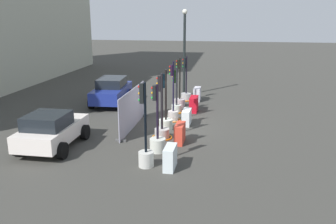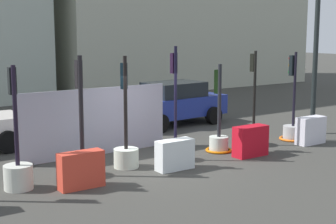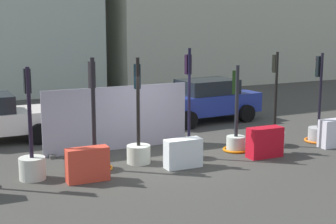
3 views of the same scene
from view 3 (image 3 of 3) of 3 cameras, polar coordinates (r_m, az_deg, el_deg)
ground_plane at (r=14.99m, az=-0.00°, el=-5.42°), size 120.00×120.00×0.00m
traffic_light_1 at (r=13.60m, az=-14.99°, el=-5.10°), size 0.68×0.68×2.92m
traffic_light_2 at (r=14.14m, az=-8.22°, el=-4.45°), size 0.97×0.97×3.08m
traffic_light_3 at (r=14.61m, az=-3.32°, el=-3.73°), size 0.68×0.68×3.03m
traffic_light_4 at (r=15.14m, az=2.34°, el=-3.25°), size 0.83×0.83×3.26m
traffic_light_5 at (r=16.07m, az=7.60°, el=-2.65°), size 0.81×0.81×2.69m
traffic_light_6 at (r=16.93m, az=11.81°, el=-2.03°), size 0.68×0.68×3.05m
traffic_light_7 at (r=17.84m, az=16.45°, el=-1.78°), size 0.91×0.91×2.98m
construction_barrier_1 at (r=13.17m, az=-8.99°, el=-5.83°), size 1.09×0.39×0.88m
construction_barrier_2 at (r=14.20m, az=1.71°, el=-4.63°), size 1.05×0.41×0.81m
construction_barrier_3 at (r=15.49m, az=10.78°, el=-3.35°), size 1.08×0.46×0.91m
construction_barrier_4 at (r=17.30m, az=18.12°, el=-2.25°), size 1.06×0.43×0.90m
car_blue_estate at (r=20.46m, az=4.20°, el=1.35°), size 4.51×2.42×1.68m
site_fence_panel at (r=16.07m, az=-5.66°, el=-0.83°), size 4.74×0.50×2.01m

